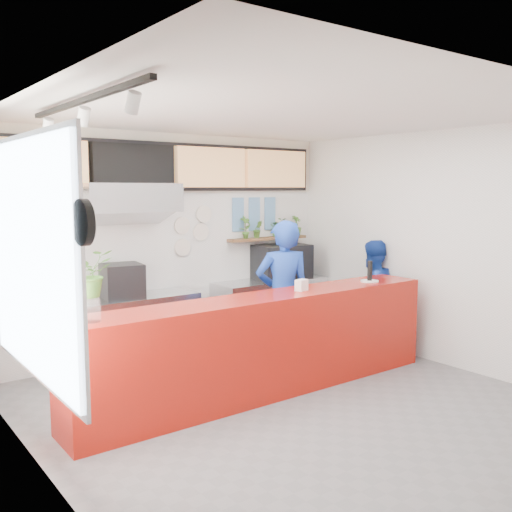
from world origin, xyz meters
TOP-DOWN VIEW (x-y plane):
  - floor at (0.00, 0.00)m, footprint 5.00×5.00m
  - ceiling at (0.00, 0.00)m, footprint 5.00×5.00m
  - wall_back at (0.00, 2.50)m, footprint 5.00×0.00m
  - wall_left at (-2.50, 0.00)m, footprint 0.00×5.00m
  - wall_right at (2.50, 0.00)m, footprint 0.00×5.00m
  - service_counter at (0.00, 0.40)m, footprint 4.50×0.60m
  - cream_band at (0.00, 2.49)m, footprint 5.00×0.02m
  - prep_bench at (-0.80, 2.20)m, footprint 1.80×0.60m
  - panini_oven at (-0.87, 2.20)m, footprint 0.54×0.54m
  - extraction_hood at (-0.80, 2.15)m, footprint 1.20×0.70m
  - hood_lip at (-0.80, 2.15)m, footprint 1.20×0.69m
  - right_bench at (1.50, 2.20)m, footprint 1.80×0.60m
  - espresso_machine at (1.70, 2.20)m, footprint 0.86×0.66m
  - espresso_tray at (1.70, 2.20)m, footprint 0.65×0.49m
  - herb_shelf at (1.60, 2.40)m, footprint 1.40×0.18m
  - menu_board_far_left at (-1.75, 2.38)m, footprint 1.10×0.10m
  - menu_board_mid_left at (-0.59, 2.38)m, footprint 1.10×0.10m
  - menu_board_mid_right at (0.57, 2.38)m, footprint 1.10×0.10m
  - menu_board_far_right at (1.73, 2.38)m, footprint 1.10×0.10m
  - soffit at (0.00, 2.46)m, footprint 4.80×0.04m
  - window_pane at (-2.47, 0.30)m, footprint 0.04×2.20m
  - window_frame at (-2.45, 0.30)m, footprint 0.03×2.30m
  - wall_clock_rim at (-2.46, -0.90)m, footprint 0.05×0.30m
  - wall_clock_face at (-2.43, -0.90)m, footprint 0.02×0.26m
  - track_rail at (-2.10, 0.00)m, footprint 0.05×2.40m
  - dec_plate_a at (0.15, 2.47)m, footprint 0.24×0.03m
  - dec_plate_b at (0.45, 2.47)m, footprint 0.24×0.03m
  - dec_plate_c at (0.15, 2.47)m, footprint 0.24×0.03m
  - dec_plate_d at (0.50, 2.47)m, footprint 0.24×0.03m
  - photo_frame_a at (1.10, 2.48)m, footprint 0.20×0.02m
  - photo_frame_b at (1.40, 2.48)m, footprint 0.20×0.02m
  - photo_frame_c at (1.70, 2.48)m, footprint 0.20×0.02m
  - photo_frame_d at (1.10, 2.48)m, footprint 0.20×0.02m
  - photo_frame_e at (1.40, 2.48)m, footprint 0.20×0.02m
  - photo_frame_f at (1.70, 2.48)m, footprint 0.20×0.02m
  - staff_center at (0.66, 0.89)m, footprint 0.81×0.69m
  - staff_right at (2.36, 0.97)m, footprint 0.80×0.65m
  - herb_a at (1.18, 2.40)m, footprint 0.19×0.14m
  - herb_b at (1.40, 2.40)m, footprint 0.17×0.15m
  - herb_c at (1.79, 2.40)m, footprint 0.32×0.30m
  - herb_d at (2.16, 2.40)m, footprint 0.21×0.20m
  - glass_vase at (-1.96, 0.36)m, footprint 0.17×0.17m
  - basil_vase at (-1.96, 0.36)m, footprint 0.42×0.38m
  - napkin_holder at (0.52, 0.40)m, footprint 0.16×0.12m
  - white_plate at (1.62, 0.36)m, footprint 0.29×0.29m
  - pepper_mill at (1.62, 0.36)m, footprint 0.06×0.06m

SIDE VIEW (x-z plane):
  - floor at x=0.00m, z-range 0.00..0.00m
  - prep_bench at x=-0.80m, z-range 0.00..0.90m
  - right_bench at x=1.50m, z-range 0.00..0.90m
  - service_counter at x=0.00m, z-range 0.00..1.10m
  - staff_right at x=2.36m, z-range 0.00..1.54m
  - staff_center at x=0.66m, z-range 0.00..1.88m
  - white_plate at x=1.62m, z-range 1.10..1.12m
  - panini_oven at x=-0.87m, z-range 0.90..1.33m
  - espresso_machine at x=1.70m, z-range 0.90..1.42m
  - napkin_holder at x=0.52m, z-range 1.10..1.23m
  - glass_vase at x=-1.96m, z-range 1.10..1.30m
  - pepper_mill at x=1.62m, z-range 1.11..1.36m
  - espresso_tray at x=1.70m, z-range 1.35..1.41m
  - dec_plate_c at x=0.15m, z-range 1.33..1.57m
  - wall_back at x=0.00m, z-range -1.00..4.00m
  - wall_left at x=-2.50m, z-range -1.00..4.00m
  - wall_right at x=2.50m, z-range -1.00..4.00m
  - herb_shelf at x=1.60m, z-range 1.48..1.52m
  - basil_vase at x=-1.96m, z-range 1.32..1.74m
  - dec_plate_b at x=0.45m, z-range 1.53..1.77m
  - herb_b at x=1.40m, z-range 1.52..1.78m
  - herb_c at x=1.79m, z-range 1.52..1.81m
  - herb_d at x=2.16m, z-range 1.52..1.83m
  - herb_a at x=1.18m, z-range 1.52..1.86m
  - window_pane at x=-2.47m, z-range 0.75..2.65m
  - window_frame at x=-2.45m, z-range 0.70..2.70m
  - dec_plate_a at x=0.15m, z-range 1.63..1.87m
  - photo_frame_d at x=1.10m, z-range 1.62..1.88m
  - photo_frame_e at x=1.40m, z-range 1.62..1.88m
  - photo_frame_f at x=1.70m, z-range 1.62..1.88m
  - dec_plate_d at x=0.50m, z-range 1.78..2.02m
  - hood_lip at x=-0.80m, z-range 1.79..2.11m
  - photo_frame_a at x=1.10m, z-range 1.88..2.12m
  - photo_frame_b at x=1.40m, z-range 1.88..2.12m
  - photo_frame_c at x=1.70m, z-range 1.88..2.12m
  - wall_clock_rim at x=-2.46m, z-range 1.90..2.20m
  - wall_clock_face at x=-2.43m, z-range 1.92..2.18m
  - extraction_hood at x=-0.80m, z-range 1.98..2.32m
  - menu_board_far_left at x=-1.75m, z-range 2.27..2.82m
  - menu_board_mid_left at x=-0.59m, z-range 2.27..2.82m
  - menu_board_mid_right at x=0.57m, z-range 2.27..2.82m
  - menu_board_far_right at x=1.73m, z-range 2.27..2.82m
  - soffit at x=0.00m, z-range 2.22..2.88m
  - cream_band at x=0.00m, z-range 2.20..3.00m
  - track_rail at x=-2.10m, z-range 2.92..2.96m
  - ceiling at x=0.00m, z-range 3.00..3.00m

